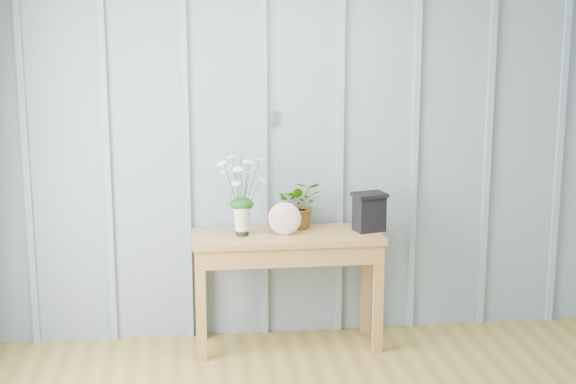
{
  "coord_description": "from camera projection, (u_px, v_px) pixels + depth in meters",
  "views": [
    {
      "loc": [
        -0.77,
        -3.36,
        2.18
      ],
      "look_at": [
        -0.13,
        1.94,
        1.03
      ],
      "focal_mm": 55.0,
      "sensor_mm": 36.0,
      "label": 1
    }
  ],
  "objects": [
    {
      "name": "spider_plant",
      "position": [
        300.0,
        204.0,
        5.68
      ],
      "size": [
        0.31,
        0.27,
        0.32
      ],
      "primitive_type": "imported",
      "rotation": [
        0.0,
        0.0,
        -0.09
      ],
      "color": "#103C13",
      "rests_on": "sideboard"
    },
    {
      "name": "room_shell",
      "position": [
        340.0,
        43.0,
        4.28
      ],
      "size": [
        4.0,
        4.5,
        2.5
      ],
      "color": "gray",
      "rests_on": "ground"
    },
    {
      "name": "felt_disc_vessel",
      "position": [
        285.0,
        219.0,
        5.52
      ],
      "size": [
        0.22,
        0.1,
        0.21
      ],
      "primitive_type": "ellipsoid",
      "rotation": [
        0.0,
        0.0,
        -0.2
      ],
      "color": "#9A5259",
      "rests_on": "sideboard"
    },
    {
      "name": "sideboard",
      "position": [
        287.0,
        251.0,
        5.6
      ],
      "size": [
        1.2,
        0.45,
        0.75
      ],
      "color": "olive",
      "rests_on": "ground"
    },
    {
      "name": "daisy_vase",
      "position": [
        242.0,
        184.0,
        5.47
      ],
      "size": [
        0.37,
        0.28,
        0.52
      ],
      "color": "black",
      "rests_on": "sideboard"
    },
    {
      "name": "carved_box",
      "position": [
        369.0,
        211.0,
        5.62
      ],
      "size": [
        0.24,
        0.2,
        0.25
      ],
      "color": "black",
      "rests_on": "sideboard"
    }
  ]
}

